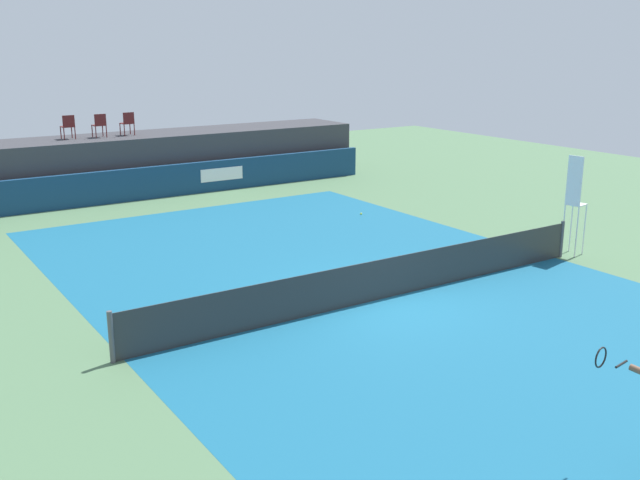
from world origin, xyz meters
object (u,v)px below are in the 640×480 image
object	(u,v)px
spectator_chair_far_left	(68,126)
umpire_chair	(575,199)
net_post_far	(562,239)
net_post_near	(111,337)
spectator_chair_left	(99,124)
tennis_ball	(361,214)
spectator_chair_center	(128,122)

from	to	relation	value
spectator_chair_far_left	umpire_chair	distance (m)	17.96
net_post_far	net_post_near	bearing A→B (deg)	180.00
spectator_chair_far_left	net_post_far	distance (m)	17.86
spectator_chair_far_left	spectator_chair_left	bearing A→B (deg)	-7.99
tennis_ball	net_post_far	bearing A→B (deg)	-77.35
spectator_chair_far_left	tennis_ball	distance (m)	11.39
umpire_chair	net_post_far	bearing A→B (deg)	177.54
spectator_chair_far_left	umpire_chair	bearing A→B (deg)	-58.66
spectator_chair_left	spectator_chair_center	xyz separation A→B (m)	(1.10, 0.06, 0.00)
spectator_chair_far_left	tennis_ball	bearing A→B (deg)	-48.27
umpire_chair	net_post_far	world-z (taller)	umpire_chair
spectator_chair_center	net_post_near	world-z (taller)	spectator_chair_center
spectator_chair_center	net_post_near	xyz separation A→B (m)	(-5.67, -15.20, -2.19)
umpire_chair	spectator_chair_far_left	bearing A→B (deg)	121.34
net_post_far	spectator_chair_center	bearing A→B (deg)	113.88
spectator_chair_far_left	net_post_near	world-z (taller)	spectator_chair_far_left
spectator_chair_left	net_post_near	world-z (taller)	spectator_chair_left
net_post_far	spectator_chair_left	bearing A→B (deg)	117.36
spectator_chair_far_left	spectator_chair_left	world-z (taller)	same
umpire_chair	net_post_near	xyz separation A→B (m)	(-12.77, 0.02, -1.09)
spectator_chair_far_left	spectator_chair_left	distance (m)	1.13
spectator_chair_center	umpire_chair	world-z (taller)	spectator_chair_center
umpire_chair	tennis_ball	xyz separation A→B (m)	(-1.95, 7.05, -1.55)
umpire_chair	tennis_ball	world-z (taller)	umpire_chair
net_post_near	spectator_chair_left	bearing A→B (deg)	73.21
umpire_chair	net_post_near	distance (m)	12.82
spectator_chair_center	net_post_far	xyz separation A→B (m)	(6.73, -15.20, -2.19)
spectator_chair_left	net_post_near	size ratio (longest dim) A/B	0.89
spectator_chair_far_left	net_post_far	xyz separation A→B (m)	(8.95, -15.30, -2.19)
spectator_chair_left	net_post_far	xyz separation A→B (m)	(7.83, -15.14, -2.19)
spectator_chair_left	net_post_far	distance (m)	17.19
spectator_chair_far_left	spectator_chair_center	distance (m)	2.22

